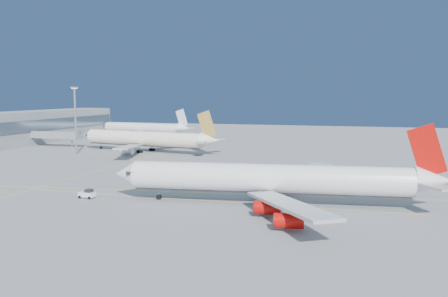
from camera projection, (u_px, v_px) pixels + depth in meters
ground at (206, 188)px, 123.23m from camera, size 500.00×500.00×0.00m
terminal at (35, 127)px, 236.36m from camera, size 18.40×110.00×15.00m
jet_bridge at (58, 135)px, 217.96m from camera, size 23.60×3.60×6.90m
taxiway_lines at (161, 181)px, 133.50m from camera, size 118.86×140.00×0.02m
airliner_virgin at (275, 179)px, 104.60m from camera, size 70.82×63.25×17.47m
airliner_etihad at (147, 139)px, 198.98m from camera, size 65.29×59.64×17.09m
airliner_third at (144, 128)px, 269.96m from camera, size 57.33×52.31×15.41m
pushback_tug at (87, 194)px, 111.15m from camera, size 3.75×2.44×2.05m
light_mast at (75, 115)px, 190.19m from camera, size 2.23×2.23×25.84m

